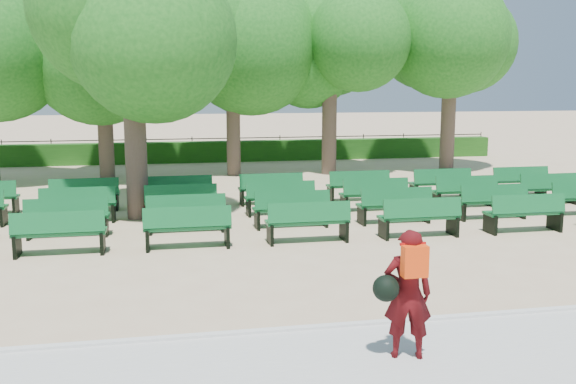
% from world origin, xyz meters
% --- Properties ---
extents(ground, '(120.00, 120.00, 0.00)m').
position_xyz_m(ground, '(0.00, 0.00, 0.00)').
color(ground, tan).
extents(paving, '(30.00, 2.20, 0.06)m').
position_xyz_m(paving, '(0.00, -7.40, 0.03)').
color(paving, beige).
rests_on(paving, ground).
extents(curb, '(30.00, 0.12, 0.10)m').
position_xyz_m(curb, '(0.00, -6.25, 0.05)').
color(curb, silver).
rests_on(curb, ground).
extents(hedge, '(26.00, 0.70, 0.90)m').
position_xyz_m(hedge, '(0.00, 14.00, 0.45)').
color(hedge, '#1E5215').
rests_on(hedge, ground).
extents(fence, '(26.00, 0.10, 1.02)m').
position_xyz_m(fence, '(0.00, 14.40, 0.00)').
color(fence, black).
rests_on(fence, ground).
extents(tree_line, '(21.80, 6.80, 7.04)m').
position_xyz_m(tree_line, '(0.00, 10.00, 0.00)').
color(tree_line, '#24711F').
rests_on(tree_line, ground).
extents(bench_array, '(1.86, 0.70, 1.15)m').
position_xyz_m(bench_array, '(0.73, 1.13, 0.09)').
color(bench_array, '#10602C').
rests_on(bench_array, ground).
extents(tree_among, '(5.05, 5.05, 6.84)m').
position_xyz_m(tree_among, '(-2.98, 2.14, 4.54)').
color(tree_among, brown).
rests_on(tree_among, ground).
extents(person, '(0.80, 0.52, 1.63)m').
position_xyz_m(person, '(0.57, -7.39, 0.90)').
color(person, '#45090D').
rests_on(person, ground).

